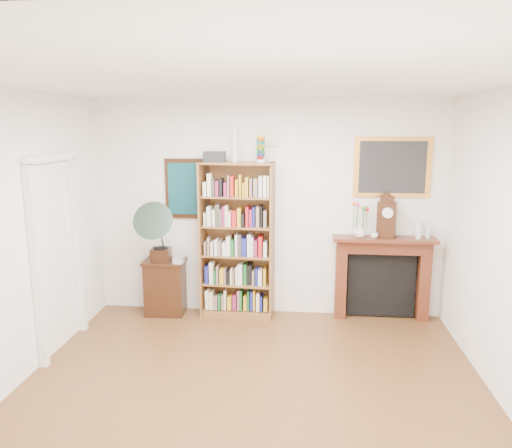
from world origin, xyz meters
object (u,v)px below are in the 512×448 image
(cd_stack, at_px, (178,260))
(mantel_clock, at_px, (387,218))
(bookshelf, at_px, (237,232))
(bottle_left, at_px, (419,229))
(gramophone, at_px, (157,228))
(fireplace, at_px, (382,271))
(teacup, at_px, (374,235))
(side_cabinet, at_px, (165,287))
(bottle_right, at_px, (428,230))
(flower_vase, at_px, (359,231))

(cd_stack, bearing_deg, mantel_clock, 4.08)
(bookshelf, relative_size, bottle_left, 9.65)
(gramophone, xyz_separation_m, bottle_left, (3.27, 0.16, 0.02))
(fireplace, height_order, teacup, teacup)
(bookshelf, bearing_deg, teacup, 4.17)
(side_cabinet, bearing_deg, gramophone, -116.60)
(fireplace, height_order, bottle_left, bottle_left)
(bottle_right, bearing_deg, teacup, -173.58)
(side_cabinet, bearing_deg, teacup, -1.25)
(cd_stack, distance_m, flower_vase, 2.32)
(teacup, relative_size, bottle_right, 0.45)
(bookshelf, bearing_deg, fireplace, 7.17)
(teacup, bearing_deg, flower_vase, 171.83)
(bottle_right, bearing_deg, bottle_left, -158.67)
(cd_stack, bearing_deg, fireplace, 5.29)
(side_cabinet, height_order, gramophone, gramophone)
(bottle_left, bearing_deg, side_cabinet, -179.12)
(teacup, bearing_deg, bottle_right, 6.42)
(fireplace, distance_m, teacup, 0.51)
(side_cabinet, xyz_separation_m, bottle_right, (3.35, 0.10, 0.81))
(teacup, height_order, bottle_right, bottle_right)
(fireplace, bearing_deg, bookshelf, -176.45)
(gramophone, xyz_separation_m, teacup, (2.73, 0.13, -0.07))
(cd_stack, relative_size, flower_vase, 0.72)
(flower_vase, xyz_separation_m, bottle_right, (0.85, 0.05, 0.02))
(bookshelf, xyz_separation_m, mantel_clock, (1.87, 0.04, 0.21))
(bookshelf, height_order, bottle_right, bookshelf)
(side_cabinet, relative_size, cd_stack, 6.10)
(flower_vase, relative_size, bottle_left, 0.70)
(cd_stack, distance_m, teacup, 2.49)
(bookshelf, xyz_separation_m, gramophone, (-1.01, -0.14, 0.06))
(bottle_left, bearing_deg, teacup, -177.19)
(flower_vase, bearing_deg, mantel_clock, 2.86)
(fireplace, distance_m, flower_vase, 0.62)
(fireplace, xyz_separation_m, gramophone, (-2.86, -0.23, 0.55))
(bottle_left, relative_size, bottle_right, 1.20)
(flower_vase, bearing_deg, fireplace, 12.68)
(bookshelf, distance_m, bottle_right, 2.39)
(bookshelf, height_order, gramophone, bookshelf)
(cd_stack, bearing_deg, side_cabinet, 151.36)
(side_cabinet, xyz_separation_m, bottle_left, (3.22, 0.05, 0.83))
(flower_vase, bearing_deg, side_cabinet, -178.88)
(teacup, height_order, bottle_left, bottle_left)
(bookshelf, relative_size, mantel_clock, 4.45)
(side_cabinet, relative_size, fireplace, 0.57)
(cd_stack, height_order, flower_vase, flower_vase)
(gramophone, distance_m, bottle_left, 3.28)
(side_cabinet, xyz_separation_m, cd_stack, (0.22, -0.12, 0.41))
(side_cabinet, bearing_deg, cd_stack, -30.38)
(gramophone, relative_size, flower_vase, 4.81)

